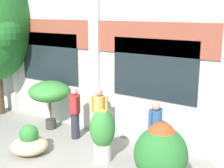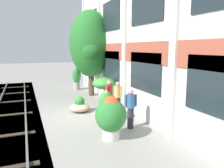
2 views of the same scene
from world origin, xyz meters
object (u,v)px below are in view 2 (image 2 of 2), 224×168
object	(u,v)px
potted_plant_tall_urn	(104,84)
resident_near_plants	(109,95)
potted_plant_fluted_column	(77,78)
potted_plant_ribbed_drum	(111,115)
potted_plant_glazed_jar	(106,104)
resident_watching_tracks	(131,108)
broadleaf_tree	(91,45)
resident_by_doorway	(118,97)
potted_plant_wide_bowl	(80,106)

from	to	relation	value
potted_plant_tall_urn	resident_near_plants	distance (m)	1.28
potted_plant_fluted_column	potted_plant_ribbed_drum	xyz separation A→B (m)	(9.88, -1.01, -0.05)
potted_plant_glazed_jar	potted_plant_ribbed_drum	bearing A→B (deg)	-15.27
potted_plant_ribbed_drum	potted_plant_tall_urn	world-z (taller)	potted_plant_tall_urn
resident_watching_tracks	potted_plant_ribbed_drum	bearing A→B (deg)	-48.21
potted_plant_ribbed_drum	potted_plant_glazed_jar	world-z (taller)	potted_plant_ribbed_drum
broadleaf_tree	resident_near_plants	size ratio (longest dim) A/B	3.62
broadleaf_tree	resident_near_plants	distance (m)	4.75
potted_plant_ribbed_drum	resident_watching_tracks	xyz separation A→B (m)	(-0.70, 1.15, -0.01)
resident_watching_tracks	broadleaf_tree	bearing A→B (deg)	-172.17
broadleaf_tree	potted_plant_glazed_jar	bearing A→B (deg)	-9.95
broadleaf_tree	potted_plant_tall_urn	bearing A→B (deg)	-1.03
potted_plant_glazed_jar	resident_watching_tracks	size ratio (longest dim) A/B	0.85
broadleaf_tree	potted_plant_fluted_column	bearing A→B (deg)	-169.30
potted_plant_glazed_jar	resident_by_doorway	distance (m)	1.20
potted_plant_fluted_column	potted_plant_ribbed_drum	size ratio (longest dim) A/B	1.09
potted_plant_wide_bowl	potted_plant_fluted_column	bearing A→B (deg)	168.40
potted_plant_ribbed_drum	potted_plant_glazed_jar	xyz separation A→B (m)	(-1.87, 0.51, -0.07)
potted_plant_wide_bowl	resident_by_doorway	bearing A→B (deg)	55.20
broadleaf_tree	potted_plant_ribbed_drum	xyz separation A→B (m)	(7.39, -1.48, -2.57)
broadleaf_tree	resident_near_plants	world-z (taller)	broadleaf_tree
potted_plant_glazed_jar	resident_watching_tracks	xyz separation A→B (m)	(1.17, 0.64, 0.07)
broadleaf_tree	resident_near_plants	xyz separation A→B (m)	(3.96, -0.22, -2.61)
potted_plant_ribbed_drum	resident_by_doorway	xyz separation A→B (m)	(-2.64, 1.43, -0.00)
broadleaf_tree	potted_plant_glazed_jar	world-z (taller)	broadleaf_tree
potted_plant_tall_urn	potted_plant_glazed_jar	world-z (taller)	potted_plant_tall_urn
potted_plant_tall_urn	broadleaf_tree	bearing A→B (deg)	178.97
resident_by_doorway	resident_watching_tracks	bearing A→B (deg)	58.46
potted_plant_glazed_jar	potted_plant_tall_urn	bearing A→B (deg)	161.62
resident_by_doorway	resident_near_plants	size ratio (longest dim) A/B	1.03
potted_plant_ribbed_drum	resident_near_plants	xyz separation A→B (m)	(-3.43, 1.26, -0.03)
potted_plant_wide_bowl	potted_plant_ribbed_drum	distance (m)	3.85
potted_plant_tall_urn	potted_plant_fluted_column	bearing A→B (deg)	-175.41
potted_plant_fluted_column	potted_plant_glazed_jar	xyz separation A→B (m)	(8.01, -0.50, -0.12)
potted_plant_tall_urn	resident_near_plants	world-z (taller)	potted_plant_tall_urn
potted_plant_wide_bowl	potted_plant_fluted_column	world-z (taller)	potted_plant_fluted_column
potted_plant_wide_bowl	resident_near_plants	xyz separation A→B (m)	(0.37, 1.50, 0.56)
resident_watching_tracks	resident_near_plants	bearing A→B (deg)	-171.65
potted_plant_ribbed_drum	resident_near_plants	world-z (taller)	resident_near_plants
resident_near_plants	broadleaf_tree	bearing A→B (deg)	-49.89
potted_plant_wide_bowl	resident_by_doorway	size ratio (longest dim) A/B	0.62
resident_near_plants	resident_by_doorway	bearing A→B (deg)	145.09
potted_plant_glazed_jar	resident_by_doorway	bearing A→B (deg)	130.16
resident_by_doorway	resident_watching_tracks	xyz separation A→B (m)	(1.94, -0.27, -0.01)
resident_watching_tracks	resident_by_doorway	bearing A→B (deg)	-177.37
broadleaf_tree	potted_plant_fluted_column	xyz separation A→B (m)	(-2.49, -0.47, -2.52)
broadleaf_tree	resident_watching_tracks	world-z (taller)	broadleaf_tree
potted_plant_wide_bowl	resident_near_plants	size ratio (longest dim) A/B	0.64
potted_plant_fluted_column	potted_plant_ribbed_drum	world-z (taller)	potted_plant_fluted_column
potted_plant_glazed_jar	resident_near_plants	bearing A→B (deg)	154.28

